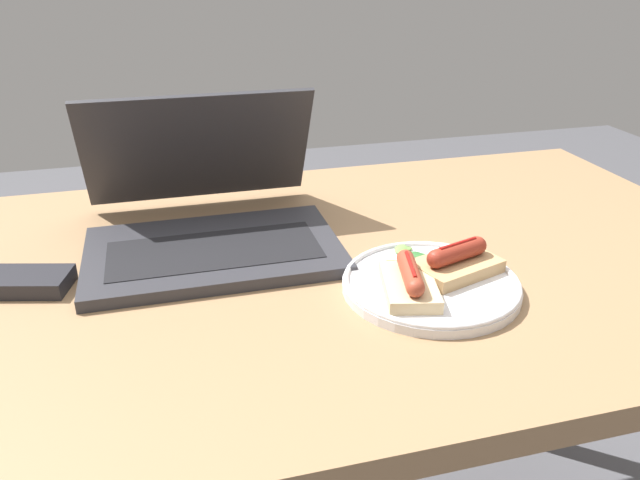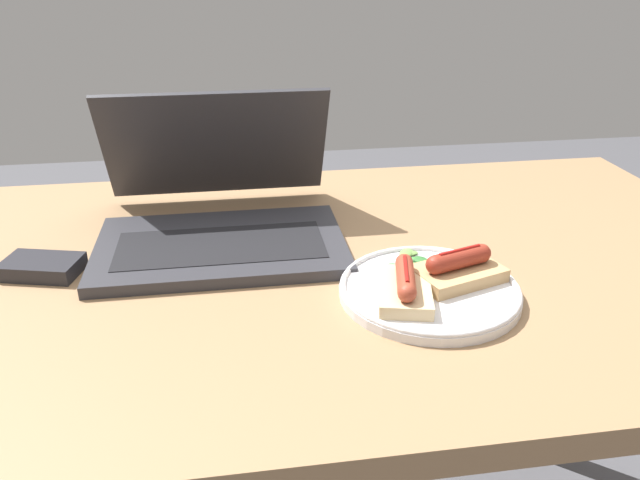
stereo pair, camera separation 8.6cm
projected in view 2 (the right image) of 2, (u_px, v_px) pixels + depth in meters
The scene contains 7 objects.
desk at pixel (328, 311), 0.98m from camera, with size 1.37×0.81×0.76m.
laptop at pixel (220, 215), 0.99m from camera, with size 0.38×0.35×0.22m.
plate at pixel (429, 290), 0.83m from camera, with size 0.24×0.24×0.02m.
sausage_toast_left at pixel (458, 268), 0.85m from camera, with size 0.14×0.11×0.05m.
sausage_toast_middle at pixel (405, 286), 0.80m from camera, with size 0.09×0.13×0.04m.
salad_pile at pixel (411, 263), 0.89m from camera, with size 0.08×0.09×0.01m.
external_drive at pixel (42, 267), 0.89m from camera, with size 0.12×0.09×0.02m.
Camera 2 is at (-0.14, -0.83, 1.18)m, focal length 35.00 mm.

